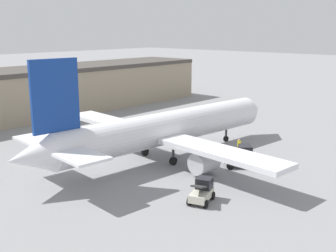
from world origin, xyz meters
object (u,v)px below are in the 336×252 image
at_px(airplane, 162,129).
at_px(belt_loader_truck, 202,191).
at_px(ground_crew_worker, 239,146).
at_px(baggage_tug, 240,157).

height_order(airplane, belt_loader_truck, airplane).
bearing_deg(airplane, ground_crew_worker, -28.92).
bearing_deg(belt_loader_truck, ground_crew_worker, 1.93).
xyz_separation_m(airplane, ground_crew_worker, (7.78, -5.19, -2.51)).
height_order(baggage_tug, belt_loader_truck, baggage_tug).
relative_size(airplane, baggage_tug, 10.58).
bearing_deg(airplane, baggage_tug, -60.23).
bearing_deg(belt_loader_truck, baggage_tug, -4.21).
height_order(airplane, baggage_tug, airplane).
bearing_deg(ground_crew_worker, belt_loader_truck, -107.41).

